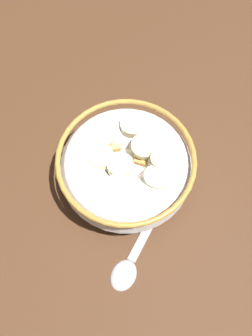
{
  "coord_description": "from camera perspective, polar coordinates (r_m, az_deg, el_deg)",
  "views": [
    {
      "loc": [
        4.57,
        14.89,
        38.3
      ],
      "look_at": [
        0.0,
        0.0,
        3.0
      ],
      "focal_mm": 34.89,
      "sensor_mm": 36.0,
      "label": 1
    }
  ],
  "objects": [
    {
      "name": "cereal_bowl",
      "position": [
        0.38,
        0.03,
        0.21
      ],
      "size": [
        15.77,
        15.77,
        6.49
      ],
      "color": "white",
      "rests_on": "ground_plane"
    },
    {
      "name": "spoon",
      "position": [
        0.38,
        1.31,
        -15.09
      ],
      "size": [
        11.52,
        11.38,
        0.8
      ],
      "color": "#A5A5AD",
      "rests_on": "ground_plane"
    },
    {
      "name": "ground_plane",
      "position": [
        0.42,
        -0.0,
        -2.19
      ],
      "size": [
        120.47,
        120.47,
        2.0
      ],
      "primitive_type": "cube",
      "color": "#472B19"
    }
  ]
}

